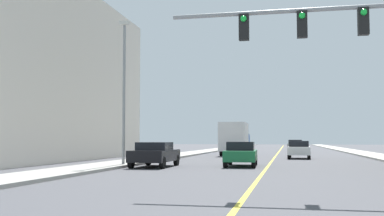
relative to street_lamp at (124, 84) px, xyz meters
name	(u,v)px	position (x,y,z in m)	size (l,w,h in m)	color
ground	(277,155)	(7.96, 22.24, -4.66)	(192.00, 192.00, 0.00)	#47474C
sidewalk_left	(191,153)	(-0.85, 22.24, -4.58)	(2.71, 168.00, 0.15)	#9E9B93
sidewalk_right	(369,155)	(16.77, 22.24, -4.58)	(2.71, 168.00, 0.15)	#B2ADA3
lane_marking_center	(277,155)	(7.96, 22.24, -4.66)	(0.16, 144.00, 0.01)	yellow
building_left_near	(7,76)	(-11.32, 5.66, 1.60)	(12.48, 24.86, 12.51)	silver
street_lamp	(124,84)	(0.00, 0.00, 0.00)	(0.56, 0.28, 8.17)	gray
car_white	(299,149)	(9.95, 13.26, -3.93)	(1.85, 3.99, 1.42)	white
car_gray	(295,146)	(9.99, 33.53, -3.89)	(1.97, 4.16, 1.49)	slate
car_green	(241,153)	(6.45, 1.84, -3.92)	(1.88, 4.17, 1.40)	#196638
car_black	(155,154)	(1.79, 0.19, -3.94)	(1.95, 4.15, 1.38)	black
delivery_truck	(235,138)	(4.04, 19.71, -3.01)	(2.48, 7.08, 3.11)	#194799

